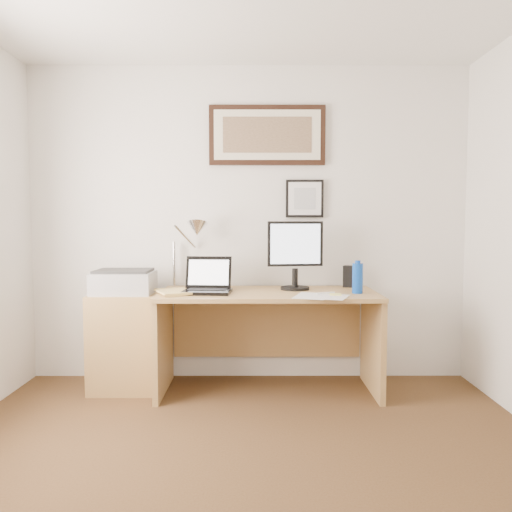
{
  "coord_description": "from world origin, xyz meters",
  "views": [
    {
      "loc": [
        0.05,
        -2.02,
        1.27
      ],
      "look_at": [
        0.06,
        1.43,
        1.03
      ],
      "focal_mm": 35.0,
      "sensor_mm": 36.0,
      "label": 1
    }
  ],
  "objects_px": {
    "desk": "(268,321)",
    "lcd_monitor": "(295,252)",
    "book": "(159,293)",
    "printer": "(124,282)",
    "laptop": "(208,285)",
    "side_cabinet": "(126,342)",
    "water_bottle": "(358,278)"
  },
  "relations": [
    {
      "from": "side_cabinet",
      "to": "laptop",
      "type": "xyz_separation_m",
      "value": [
        0.63,
        -0.08,
        0.44
      ]
    },
    {
      "from": "book",
      "to": "laptop",
      "type": "height_order",
      "value": "laptop"
    },
    {
      "from": "book",
      "to": "printer",
      "type": "distance_m",
      "value": 0.36
    },
    {
      "from": "printer",
      "to": "water_bottle",
      "type": "bearing_deg",
      "value": -4.33
    },
    {
      "from": "book",
      "to": "printer",
      "type": "bearing_deg",
      "value": 146.8
    },
    {
      "from": "side_cabinet",
      "to": "water_bottle",
      "type": "bearing_deg",
      "value": -4.2
    },
    {
      "from": "desk",
      "to": "laptop",
      "type": "relative_size",
      "value": 4.46
    },
    {
      "from": "book",
      "to": "lcd_monitor",
      "type": "relative_size",
      "value": 0.59
    },
    {
      "from": "book",
      "to": "laptop",
      "type": "distance_m",
      "value": 0.36
    },
    {
      "from": "desk",
      "to": "book",
      "type": "bearing_deg",
      "value": -163.71
    },
    {
      "from": "laptop",
      "to": "lcd_monitor",
      "type": "height_order",
      "value": "lcd_monitor"
    },
    {
      "from": "laptop",
      "to": "side_cabinet",
      "type": "bearing_deg",
      "value": 172.36
    },
    {
      "from": "desk",
      "to": "side_cabinet",
      "type": "bearing_deg",
      "value": -178.11
    },
    {
      "from": "laptop",
      "to": "lcd_monitor",
      "type": "distance_m",
      "value": 0.71
    },
    {
      "from": "laptop",
      "to": "printer",
      "type": "relative_size",
      "value": 0.82
    },
    {
      "from": "side_cabinet",
      "to": "laptop",
      "type": "height_order",
      "value": "laptop"
    },
    {
      "from": "lcd_monitor",
      "to": "side_cabinet",
      "type": "bearing_deg",
      "value": -177.08
    },
    {
      "from": "desk",
      "to": "lcd_monitor",
      "type": "distance_m",
      "value": 0.57
    },
    {
      "from": "water_bottle",
      "to": "lcd_monitor",
      "type": "distance_m",
      "value": 0.51
    },
    {
      "from": "book",
      "to": "desk",
      "type": "relative_size",
      "value": 0.19
    },
    {
      "from": "book",
      "to": "desk",
      "type": "height_order",
      "value": "book"
    },
    {
      "from": "side_cabinet",
      "to": "water_bottle",
      "type": "xyz_separation_m",
      "value": [
        1.72,
        -0.13,
        0.49
      ]
    },
    {
      "from": "side_cabinet",
      "to": "book",
      "type": "distance_m",
      "value": 0.53
    },
    {
      "from": "printer",
      "to": "book",
      "type": "bearing_deg",
      "value": -33.2
    },
    {
      "from": "book",
      "to": "desk",
      "type": "distance_m",
      "value": 0.85
    },
    {
      "from": "water_bottle",
      "to": "lcd_monitor",
      "type": "relative_size",
      "value": 0.42
    },
    {
      "from": "laptop",
      "to": "printer",
      "type": "xyz_separation_m",
      "value": [
        -0.64,
        0.09,
        0.01
      ]
    },
    {
      "from": "side_cabinet",
      "to": "printer",
      "type": "bearing_deg",
      "value": 152.66
    },
    {
      "from": "water_bottle",
      "to": "desk",
      "type": "xyz_separation_m",
      "value": [
        -0.65,
        0.16,
        -0.34
      ]
    },
    {
      "from": "lcd_monitor",
      "to": "printer",
      "type": "distance_m",
      "value": 1.31
    },
    {
      "from": "book",
      "to": "printer",
      "type": "relative_size",
      "value": 0.7
    },
    {
      "from": "desk",
      "to": "lcd_monitor",
      "type": "relative_size",
      "value": 3.08
    }
  ]
}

